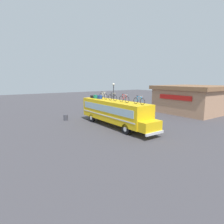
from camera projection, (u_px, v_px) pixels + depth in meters
The scene contains 12 objects.
ground_plane at pixel (113, 126), 22.84m from camera, with size 120.00×120.00×0.00m, color #423F44.
bus at pixel (115, 111), 22.35m from camera, with size 12.06×2.52×3.05m.
luggage_bag_1 at pixel (92, 97), 25.63m from camera, with size 0.57×0.36×0.34m, color black.
luggage_bag_2 at pixel (95, 97), 25.00m from camera, with size 0.47×0.32×0.47m, color #1E7F66.
luggage_bag_3 at pixel (100, 97), 24.49m from camera, with size 0.60×0.38×0.44m, color #193899.
rooftop_bicycle_1 at pixel (103, 96), 24.07m from camera, with size 1.83×0.44×0.98m.
rooftop_bicycle_2 at pixel (112, 97), 22.33m from camera, with size 1.71×0.44×0.95m.
rooftop_bicycle_3 at pixel (124, 99), 20.57m from camera, with size 1.69×0.44×0.94m.
rooftop_bicycle_4 at pixel (139, 101), 18.97m from camera, with size 1.64×0.44×0.88m.
roadside_building at pixel (193, 99), 31.96m from camera, with size 10.32×10.64×4.52m.
trash_bin at pixel (66, 118), 25.84m from camera, with size 0.58×0.58×0.77m, color #3F3F47.
street_lamp at pixel (114, 94), 30.64m from camera, with size 0.39×0.39×4.97m.
Camera 1 is at (18.02, -13.00, 5.53)m, focal length 30.20 mm.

